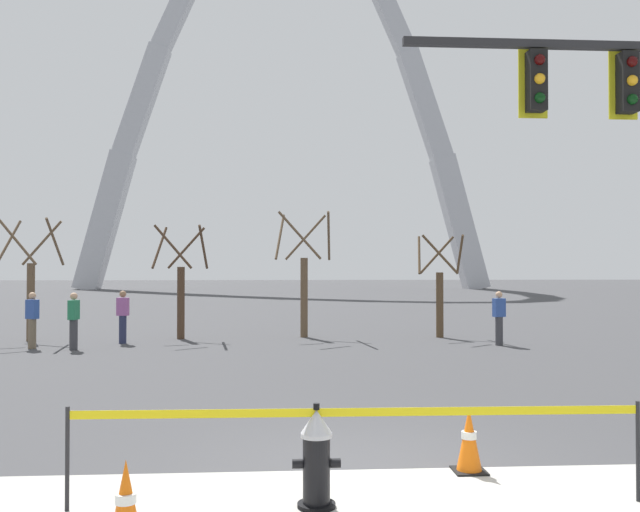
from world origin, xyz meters
TOP-DOWN VIEW (x-y plane):
  - ground_plane at (0.00, 0.00)m, footprint 240.00×240.00m
  - fire_hydrant at (-0.63, -1.19)m, footprint 0.46×0.48m
  - caution_tape_barrier at (-0.23, -1.19)m, footprint 5.50×0.14m
  - traffic_cone_by_hydrant at (-2.22, -2.05)m, footprint 0.36×0.36m
  - traffic_cone_mid_sidewalk at (1.14, -0.18)m, footprint 0.36×0.36m
  - monument_arch at (0.00, 65.73)m, footprint 44.48×2.44m
  - tree_far_left at (-8.64, 14.07)m, footprint 1.76×1.77m
  - tree_left_mid at (-4.05, 14.39)m, footprint 1.69×1.70m
  - tree_center_left at (-0.08, 14.70)m, footprint 1.89×1.90m
  - tree_center_right at (4.35, 14.33)m, footprint 1.56×1.57m
  - pedestrian_walking_left at (-7.88, 12.03)m, footprint 0.39×0.34m
  - pedestrian_standing_center at (-5.61, 13.18)m, footprint 0.36×0.24m
  - pedestrian_walking_right at (-6.62, 11.65)m, footprint 0.26×0.37m
  - pedestrian_near_trees at (5.54, 11.95)m, footprint 0.38×0.28m

SIDE VIEW (x-z plane):
  - ground_plane at x=0.00m, z-range 0.00..0.00m
  - traffic_cone_by_hydrant at x=-2.22m, z-range -0.01..0.72m
  - traffic_cone_mid_sidewalk at x=1.14m, z-range -0.01..0.72m
  - fire_hydrant at x=-0.63m, z-range -0.03..0.96m
  - caution_tape_barrier at x=-0.23m, z-range 0.19..1.17m
  - pedestrian_walking_left at x=-7.88m, z-range 0.02..1.61m
  - pedestrian_standing_center at x=-5.61m, z-range 0.02..1.61m
  - pedestrian_walking_right at x=-6.62m, z-range 0.02..1.61m
  - pedestrian_near_trees at x=5.54m, z-range 0.02..1.61m
  - tree_center_right at x=4.35m, z-range -0.19..3.16m
  - tree_left_mid at x=-4.05m, z-range -0.20..3.43m
  - tree_far_left at x=-8.64m, z-range -0.21..3.60m
  - tree_center_left at x=-0.08m, z-range -0.23..3.87m
  - monument_arch at x=0.00m, z-range -2.80..41.24m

